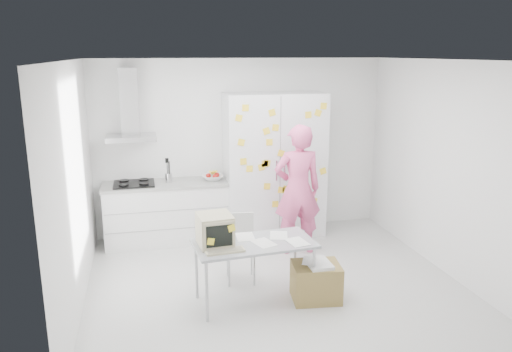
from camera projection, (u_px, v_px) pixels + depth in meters
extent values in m
cube|color=silver|center=(274.00, 283.00, 6.21)|extent=(4.50, 4.00, 0.02)
cube|color=white|center=(241.00, 147.00, 7.77)|extent=(4.50, 0.02, 2.70)
cube|color=white|center=(74.00, 189.00, 5.39)|extent=(0.02, 4.00, 2.70)
cube|color=white|center=(444.00, 168.00, 6.37)|extent=(0.02, 4.00, 2.70)
cube|color=white|center=(276.00, 60.00, 5.56)|extent=(4.50, 4.00, 0.02)
cube|color=white|center=(167.00, 214.00, 7.45)|extent=(1.80, 0.60, 0.88)
cube|color=gray|center=(168.00, 211.00, 7.13)|extent=(1.76, 0.01, 0.01)
cube|color=gray|center=(169.00, 229.00, 7.19)|extent=(1.76, 0.01, 0.01)
cube|color=#9E9E99|center=(166.00, 184.00, 7.34)|extent=(1.84, 0.63, 0.04)
cube|color=black|center=(134.00, 184.00, 7.23)|extent=(0.58, 0.50, 0.03)
cylinder|color=black|center=(124.00, 185.00, 7.08)|extent=(0.14, 0.14, 0.02)
cylinder|color=black|center=(144.00, 184.00, 7.14)|extent=(0.14, 0.14, 0.02)
cylinder|color=black|center=(124.00, 181.00, 7.31)|extent=(0.14, 0.14, 0.02)
cylinder|color=black|center=(144.00, 180.00, 7.37)|extent=(0.14, 0.14, 0.02)
cylinder|color=silver|center=(169.00, 178.00, 7.32)|extent=(0.10, 0.10, 0.14)
cylinder|color=black|center=(167.00, 171.00, 7.31)|extent=(0.01, 0.01, 0.30)
cylinder|color=black|center=(170.00, 171.00, 7.29)|extent=(0.01, 0.01, 0.30)
cylinder|color=black|center=(169.00, 171.00, 7.32)|extent=(0.01, 0.01, 0.30)
cube|color=black|center=(167.00, 160.00, 7.27)|extent=(0.05, 0.01, 0.07)
imported|color=white|center=(213.00, 177.00, 7.47)|extent=(0.31, 0.31, 0.08)
sphere|color=#B2140F|center=(208.00, 176.00, 7.47)|extent=(0.08, 0.08, 0.08)
sphere|color=#B2140F|center=(215.00, 176.00, 7.43)|extent=(0.08, 0.08, 0.08)
sphere|color=#B2140F|center=(217.00, 175.00, 7.52)|extent=(0.08, 0.08, 0.08)
cylinder|color=yellow|center=(211.00, 173.00, 7.47)|extent=(0.09, 0.17, 0.10)
cylinder|color=yellow|center=(213.00, 172.00, 7.48)|extent=(0.04, 0.17, 0.10)
cylinder|color=yellow|center=(214.00, 172.00, 7.48)|extent=(0.08, 0.17, 0.10)
cube|color=silver|center=(131.00, 138.00, 7.11)|extent=(0.70, 0.48, 0.07)
cube|color=silver|center=(129.00, 102.00, 7.11)|extent=(0.26, 0.24, 0.95)
cube|color=silver|center=(274.00, 165.00, 7.62)|extent=(1.50, 0.65, 2.20)
cube|color=slate|center=(280.00, 170.00, 7.31)|extent=(0.01, 0.01, 2.16)
cube|color=silver|center=(276.00, 171.00, 7.29)|extent=(0.02, 0.02, 0.30)
cube|color=silver|center=(284.00, 170.00, 7.32)|extent=(0.02, 0.02, 0.30)
cube|color=yellow|center=(308.00, 115.00, 7.21)|extent=(0.10, 0.00, 0.10)
cube|color=yellow|center=(318.00, 113.00, 7.23)|extent=(0.12, 0.00, 0.12)
cube|color=yellow|center=(323.00, 171.00, 7.47)|extent=(0.12, 0.00, 0.12)
cube|color=yellow|center=(265.00, 164.00, 7.23)|extent=(0.10, 0.00, 0.10)
cube|color=yellow|center=(281.00, 153.00, 7.25)|extent=(0.12, 0.00, 0.12)
cube|color=yellow|center=(304.00, 185.00, 7.45)|extent=(0.12, 0.00, 0.12)
cube|color=yellow|center=(267.00, 186.00, 7.32)|extent=(0.10, 0.00, 0.10)
cube|color=yellow|center=(272.00, 113.00, 7.08)|extent=(0.12, 0.00, 0.12)
cube|color=yellow|center=(286.00, 189.00, 7.40)|extent=(0.12, 0.00, 0.12)
cube|color=yellow|center=(307.00, 163.00, 7.38)|extent=(0.12, 0.00, 0.12)
cube|color=yellow|center=(299.00, 180.00, 7.41)|extent=(0.10, 0.00, 0.10)
cube|color=yellow|center=(266.00, 131.00, 7.12)|extent=(0.12, 0.00, 0.12)
cube|color=yellow|center=(250.00, 169.00, 7.20)|extent=(0.10, 0.00, 0.10)
cube|color=yellow|center=(243.00, 161.00, 7.15)|extent=(0.10, 0.00, 0.10)
cube|color=yellow|center=(239.00, 118.00, 6.99)|extent=(0.11, 0.00, 0.11)
cube|color=yellow|center=(275.00, 204.00, 7.42)|extent=(0.10, 0.00, 0.10)
cube|color=yellow|center=(267.00, 163.00, 7.24)|extent=(0.11, 0.00, 0.11)
cube|color=yellow|center=(314.00, 201.00, 7.55)|extent=(0.11, 0.00, 0.11)
cube|color=yellow|center=(324.00, 106.00, 7.23)|extent=(0.10, 0.00, 0.10)
cube|color=yellow|center=(269.00, 142.00, 7.17)|extent=(0.10, 0.00, 0.10)
cube|color=yellow|center=(262.00, 167.00, 7.24)|extent=(0.11, 0.00, 0.11)
cube|color=yellow|center=(291.00, 207.00, 7.49)|extent=(0.10, 0.00, 0.10)
cube|color=yellow|center=(246.00, 108.00, 6.97)|extent=(0.10, 0.00, 0.10)
cube|color=yellow|center=(241.00, 142.00, 7.08)|extent=(0.12, 0.00, 0.12)
cube|color=yellow|center=(300.00, 191.00, 7.46)|extent=(0.11, 0.00, 0.11)
cube|color=yellow|center=(276.00, 128.00, 7.14)|extent=(0.11, 0.00, 0.11)
cube|color=yellow|center=(298.00, 157.00, 7.33)|extent=(0.11, 0.00, 0.11)
cube|color=yellow|center=(281.00, 190.00, 7.39)|extent=(0.11, 0.00, 0.11)
imported|color=#EA5B94|center=(298.00, 190.00, 6.96)|extent=(0.68, 0.46, 1.84)
cube|color=#969A9F|center=(254.00, 244.00, 5.57)|extent=(1.39, 0.78, 0.03)
cylinder|color=#AAA9AE|center=(207.00, 292.00, 5.22)|extent=(0.04, 0.04, 0.69)
cylinder|color=#AAA9AE|center=(314.00, 276.00, 5.59)|extent=(0.04, 0.04, 0.69)
cylinder|color=#AAA9AE|center=(196.00, 271.00, 5.73)|extent=(0.04, 0.04, 0.69)
cylinder|color=#AAA9AE|center=(295.00, 258.00, 6.10)|extent=(0.04, 0.04, 0.69)
cube|color=#BDB48C|center=(215.00, 230.00, 5.47)|extent=(0.39, 0.41, 0.34)
cube|color=#BDB48C|center=(219.00, 236.00, 5.28)|extent=(0.34, 0.05, 0.31)
cube|color=black|center=(219.00, 236.00, 5.28)|extent=(0.29, 0.03, 0.24)
cube|color=yellow|center=(211.00, 242.00, 5.25)|extent=(0.09, 0.01, 0.09)
cube|color=yellow|center=(232.00, 228.00, 5.29)|extent=(0.09, 0.01, 0.09)
cube|color=#BDB48C|center=(225.00, 251.00, 5.29)|extent=(0.43, 0.18, 0.02)
cube|color=gray|center=(225.00, 250.00, 5.29)|extent=(0.39, 0.14, 0.01)
cube|color=silver|center=(264.00, 243.00, 5.55)|extent=(0.28, 0.33, 0.00)
cube|color=silver|center=(279.00, 235.00, 5.77)|extent=(0.27, 0.33, 0.00)
cube|color=silver|center=(297.00, 242.00, 5.57)|extent=(0.25, 0.32, 0.00)
cube|color=silver|center=(245.00, 237.00, 5.73)|extent=(0.22, 0.30, 0.00)
cube|color=beige|center=(240.00, 250.00, 6.16)|extent=(0.42, 0.42, 0.04)
cube|color=beige|center=(239.00, 228.00, 6.27)|extent=(0.36, 0.07, 0.41)
cylinder|color=#B9BABE|center=(229.00, 272.00, 6.05)|extent=(0.03, 0.03, 0.39)
cylinder|color=#B9BABE|center=(254.00, 271.00, 6.08)|extent=(0.03, 0.03, 0.39)
cylinder|color=#B9BABE|center=(228.00, 262.00, 6.34)|extent=(0.03, 0.03, 0.39)
cylinder|color=#B9BABE|center=(251.00, 261.00, 6.38)|extent=(0.03, 0.03, 0.39)
cube|color=olive|center=(316.00, 282.00, 5.74)|extent=(0.59, 0.49, 0.43)
cube|color=silver|center=(319.00, 264.00, 5.66)|extent=(0.26, 0.34, 0.04)
cube|color=silver|center=(313.00, 260.00, 5.72)|extent=(0.34, 0.38, 0.00)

